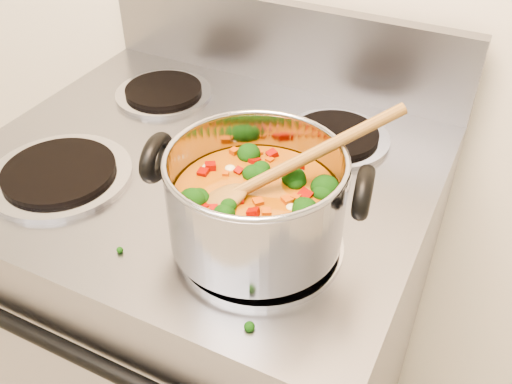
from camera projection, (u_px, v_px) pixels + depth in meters
electric_range at (217, 332)px, 1.21m from camera, size 0.73×0.66×1.08m
stockpot at (256, 201)px, 0.72m from camera, size 0.29×0.23×0.14m
wooden_spoon at (268, 177)px, 0.70m from camera, size 0.22×0.21×0.12m
cooktop_crumbs at (250, 182)px, 0.87m from camera, size 0.29×0.22×0.01m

